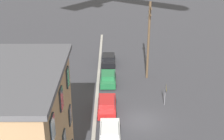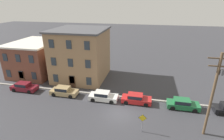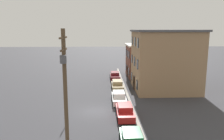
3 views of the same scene
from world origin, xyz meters
The scene contains 11 objects.
ground_plane centered at (0.00, 0.00, 0.00)m, with size 200.00×200.00×0.00m, color #38383D.
kerb_strip centered at (0.00, 4.50, 0.08)m, with size 56.00×0.36×0.16m, color #9E998E.
apartment_corner centered at (-19.60, 11.12, 3.35)m, with size 8.53×10.76×6.67m.
apartment_midblock centered at (-9.51, 10.77, 4.81)m, with size 9.77×10.06×9.60m.
car_maroon centered at (-17.13, 3.24, 0.75)m, with size 4.40×1.92×1.43m.
car_tan centered at (-9.80, 3.24, 0.75)m, with size 4.40×1.92×1.43m.
car_white centered at (-3.16, 3.02, 0.75)m, with size 4.40×1.92×1.43m.
car_red centered at (1.85, 3.33, 0.75)m, with size 4.40×1.92×1.43m.
car_green centered at (8.44, 3.26, 0.75)m, with size 4.40×1.92×1.43m.
caution_sign centered at (3.07, -2.84, 1.60)m, with size 0.95×0.08×2.40m.
utility_pole centered at (10.09, -1.69, 5.45)m, with size 2.40×0.44×9.71m.
Camera 3 is at (24.78, 0.95, 9.64)m, focal length 35.00 mm.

